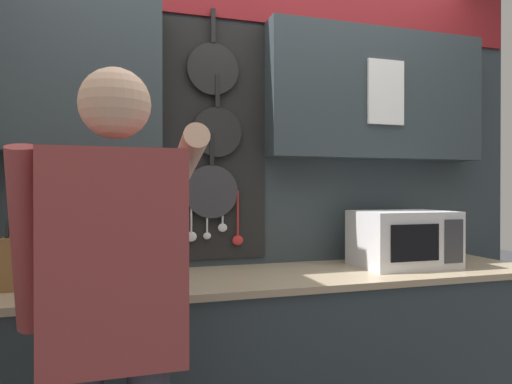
{
  "coord_description": "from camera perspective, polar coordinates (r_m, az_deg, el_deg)",
  "views": [
    {
      "loc": [
        -0.76,
        -2.01,
        1.28
      ],
      "look_at": [
        -0.09,
        0.2,
        1.27
      ],
      "focal_mm": 32.0,
      "sensor_mm": 36.0,
      "label": 1
    }
  ],
  "objects": [
    {
      "name": "knife_block",
      "position": [
        2.08,
        -27.55,
        -7.75
      ],
      "size": [
        0.11,
        0.15,
        0.29
      ],
      "color": "brown",
      "rests_on": "base_cabinet_counter"
    },
    {
      "name": "person",
      "position": [
        1.38,
        -17.17,
        -13.08
      ],
      "size": [
        0.54,
        0.63,
        1.62
      ],
      "color": "#383842",
      "rests_on": "ground_plane"
    },
    {
      "name": "utensil_crock",
      "position": [
        2.06,
        -23.38,
        -8.41
      ],
      "size": [
        0.11,
        0.11,
        0.35
      ],
      "color": "white",
      "rests_on": "base_cabinet_counter"
    },
    {
      "name": "microwave",
      "position": [
        2.48,
        17.91,
        -5.57
      ],
      "size": [
        0.48,
        0.35,
        0.28
      ],
      "color": "silver",
      "rests_on": "base_cabinet_counter"
    },
    {
      "name": "base_cabinet_counter",
      "position": [
        2.31,
        3.74,
        -21.03
      ],
      "size": [
        2.57,
        0.63,
        0.88
      ],
      "color": "#2D383D",
      "rests_on": "ground_plane"
    },
    {
      "name": "back_wall_unit",
      "position": [
        2.43,
        1.98,
        6.1
      ],
      "size": [
        3.14,
        0.22,
        2.52
      ],
      "color": "#2D383D",
      "rests_on": "ground_plane"
    }
  ]
}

